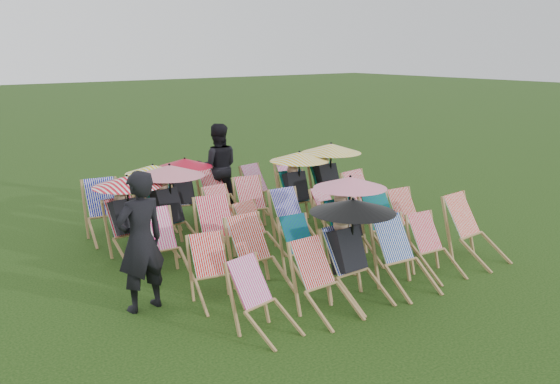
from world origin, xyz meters
TOP-DOWN VIEW (x-y plane):
  - ground at (0.00, 0.00)m, footprint 100.00×100.00m
  - deckchair_0 at (-2.01, -2.26)m, footprint 0.71×0.88m
  - deckchair_1 at (-1.11, -2.31)m, footprint 0.63×0.86m
  - deckchair_2 at (-0.49, -2.16)m, footprint 1.13×1.17m
  - deckchair_3 at (0.31, -2.33)m, footprint 0.71×0.94m
  - deckchair_4 at (1.09, -2.22)m, footprint 0.63×0.84m
  - deckchair_5 at (2.06, -2.21)m, footprint 0.74×0.98m
  - deckchair_6 at (-1.98, -1.14)m, footprint 0.70×0.87m
  - deckchair_7 at (-1.24, -1.10)m, footprint 0.65×0.90m
  - deckchair_8 at (-0.43, -1.09)m, footprint 0.62×0.81m
  - deckchair_9 at (0.48, -1.09)m, footprint 1.12×1.18m
  - deckchair_10 at (1.28, -1.13)m, footprint 0.72×0.95m
  - deckchair_11 at (1.91, -1.08)m, footprint 0.66×0.88m
  - deckchair_12 at (-2.07, 0.12)m, footprint 0.70×0.92m
  - deckchair_13 at (-1.11, 0.09)m, footprint 0.81×1.01m
  - deckchair_14 at (-0.43, 0.04)m, footprint 0.66×0.84m
  - deckchair_15 at (0.31, 0.05)m, footprint 0.66×0.89m
  - deckchair_16 at (1.23, 0.12)m, footprint 0.67×0.84m
  - deckchair_17 at (2.05, 0.03)m, footprint 0.81×1.03m
  - deckchair_18 at (-2.09, 1.22)m, footprint 1.09×1.14m
  - deckchair_19 at (-1.32, 1.24)m, footprint 1.16×1.25m
  - deckchair_20 at (-0.32, 1.19)m, footprint 0.60×0.82m
  - deckchair_21 at (0.33, 1.23)m, footprint 0.76×0.95m
  - deckchair_22 at (1.33, 1.19)m, footprint 1.12×1.18m
  - deckchair_23 at (2.14, 1.19)m, footprint 1.18×1.24m
  - deckchair_24 at (-2.02, 2.32)m, footprint 0.79×1.01m
  - deckchair_25 at (-1.11, 2.36)m, footprint 1.00×1.04m
  - deckchair_26 at (-0.44, 2.42)m, footprint 1.03×1.09m
  - deckchair_27 at (0.32, 2.42)m, footprint 0.66×0.93m
  - deckchair_28 at (1.29, 2.33)m, footprint 0.72×0.91m
  - deckchair_29 at (2.12, 2.33)m, footprint 0.68×0.90m
  - person_left at (-2.82, -0.76)m, footprint 0.69×0.49m
  - person_rear at (0.56, 2.88)m, footprint 1.07×0.99m

SIDE VIEW (x-z plane):
  - ground at x=0.00m, z-range 0.00..0.00m
  - deckchair_16 at x=1.23m, z-range 0.00..0.82m
  - deckchair_14 at x=-0.43m, z-range 0.00..0.82m
  - deckchair_8 at x=-0.43m, z-range 0.00..0.83m
  - deckchair_6 at x=-1.98m, z-range 0.00..0.85m
  - deckchair_0 at x=-2.01m, z-range 0.00..0.85m
  - deckchair_4 at x=1.09m, z-range 0.00..0.86m
  - deckchair_20 at x=-0.32m, z-range 0.00..0.86m
  - deckchair_28 at x=1.29m, z-range 0.00..0.89m
  - deckchair_11 at x=1.91m, z-range 0.00..0.90m
  - deckchair_1 at x=-1.11m, z-range 0.00..0.91m
  - deckchair_29 at x=2.12m, z-range 0.00..0.92m
  - deckchair_15 at x=0.31m, z-range 0.00..0.92m
  - deckchair_21 at x=0.33m, z-range 0.00..0.93m
  - deckchair_12 at x=-2.07m, z-range 0.00..0.94m
  - deckchair_3 at x=0.31m, z-range 0.00..0.96m
  - deckchair_7 at x=-1.24m, z-range 0.00..0.97m
  - deckchair_10 at x=1.28m, z-range 0.00..0.98m
  - deckchair_13 at x=-1.11m, z-range 0.00..0.98m
  - deckchair_27 at x=0.32m, z-range 0.00..1.00m
  - deckchair_5 at x=2.06m, z-range 0.00..1.01m
  - deckchair_24 at x=-2.02m, z-range 0.00..1.01m
  - deckchair_17 at x=2.05m, z-range 0.00..1.02m
  - deckchair_25 at x=-1.11m, z-range 0.03..1.21m
  - deckchair_26 at x=-0.44m, z-range 0.03..1.25m
  - deckchair_18 at x=-2.09m, z-range 0.04..1.32m
  - deckchair_22 at x=1.33m, z-range 0.04..1.36m
  - deckchair_9 at x=0.48m, z-range 0.04..1.37m
  - deckchair_2 at x=-0.49m, z-range 0.04..1.37m
  - deckchair_19 at x=-1.32m, z-range 0.04..1.41m
  - deckchair_23 at x=2.14m, z-range 0.04..1.44m
  - person_rear at x=0.56m, z-range 0.00..1.77m
  - person_left at x=-2.82m, z-range 0.00..1.79m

